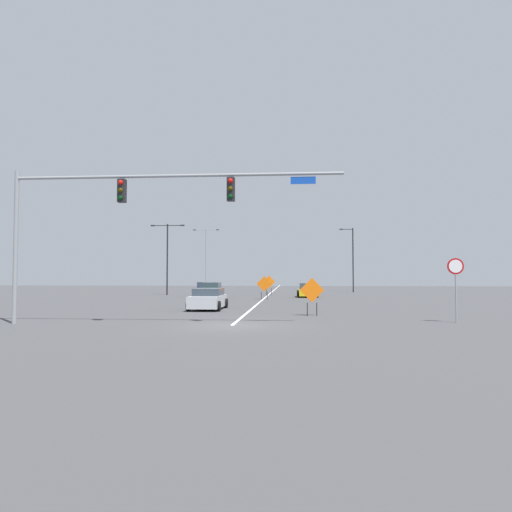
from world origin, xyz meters
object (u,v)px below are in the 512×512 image
object	(u,v)px
street_lamp_far_right	(206,254)
street_lamp_mid_right	(352,257)
construction_sign_right_shoulder	(264,285)
car_green_near	(211,291)
construction_sign_median_near	(269,283)
car_silver_approaching	(208,299)
construction_sign_median_far	(312,292)
car_yellow_distant	(307,290)
street_lamp_mid_left	(167,253)
traffic_signal_assembly	(125,204)
car_blue_far	(206,290)
stop_sign	(456,277)

from	to	relation	value
street_lamp_far_right	street_lamp_mid_right	size ratio (longest dim) A/B	1.19
construction_sign_right_shoulder	car_green_near	distance (m)	5.52
construction_sign_right_shoulder	construction_sign_median_near	bearing A→B (deg)	90.22
construction_sign_median_near	car_silver_approaching	world-z (taller)	construction_sign_median_near
construction_sign_median_far	car_yellow_distant	xyz separation A→B (m)	(0.47, 22.12, -0.63)
street_lamp_mid_left	traffic_signal_assembly	bearing A→B (deg)	-78.30
street_lamp_far_right	car_blue_far	distance (m)	28.48
street_lamp_mid_right	construction_sign_right_shoulder	distance (m)	21.79
construction_sign_right_shoulder	car_yellow_distant	xyz separation A→B (m)	(4.08, 4.86, -0.67)
street_lamp_mid_right	construction_sign_median_near	size ratio (longest dim) A/B	3.84
street_lamp_mid_right	car_green_near	world-z (taller)	street_lamp_mid_right
street_lamp_mid_right	street_lamp_mid_left	bearing A→B (deg)	-155.02
street_lamp_mid_right	construction_sign_median_far	world-z (taller)	street_lamp_mid_right
construction_sign_right_shoulder	car_yellow_distant	size ratio (longest dim) A/B	0.49
construction_sign_median_near	car_blue_far	xyz separation A→B (m)	(-6.56, -3.01, -0.71)
street_lamp_mid_left	car_yellow_distant	size ratio (longest dim) A/B	1.84
construction_sign_median_near	car_green_near	size ratio (longest dim) A/B	0.54
stop_sign	street_lamp_mid_left	xyz separation A→B (m)	(-21.54, 29.26, 2.65)
stop_sign	construction_sign_median_near	bearing A→B (deg)	108.52
street_lamp_mid_left	street_lamp_far_right	bearing A→B (deg)	90.73
stop_sign	car_yellow_distant	bearing A→B (deg)	103.36
construction_sign_median_far	car_yellow_distant	size ratio (longest dim) A/B	0.48
street_lamp_mid_right	construction_sign_median_near	bearing A→B (deg)	-138.82
street_lamp_mid_left	street_lamp_mid_right	xyz separation A→B (m)	(21.80, 10.16, -0.15)
construction_sign_median_far	street_lamp_mid_right	bearing A→B (deg)	79.39
street_lamp_far_right	construction_sign_median_far	xyz separation A→B (m)	(15.36, -51.54, -4.52)
stop_sign	construction_sign_right_shoulder	xyz separation A→B (m)	(-10.12, 20.54, -0.77)
street_lamp_far_right	car_silver_approaching	xyz separation A→B (m)	(8.88, -47.30, -5.17)
street_lamp_mid_left	car_silver_approaching	distance (m)	23.72
street_lamp_far_right	construction_sign_right_shoulder	world-z (taller)	street_lamp_far_right
stop_sign	street_lamp_far_right	xyz separation A→B (m)	(-21.87, 54.82, 3.72)
street_lamp_mid_right	traffic_signal_assembly	bearing A→B (deg)	-110.34
street_lamp_far_right	car_silver_approaching	world-z (taller)	street_lamp_far_right
traffic_signal_assembly	car_blue_far	xyz separation A→B (m)	(-1.64, 29.25, -4.75)
street_lamp_mid_right	car_yellow_distant	size ratio (longest dim) A/B	1.93
street_lamp_mid_right	stop_sign	bearing A→B (deg)	-90.38
traffic_signal_assembly	car_silver_approaching	size ratio (longest dim) A/B	3.41
car_green_near	car_silver_approaching	world-z (taller)	car_green_near
car_green_near	car_yellow_distant	world-z (taller)	car_green_near
stop_sign	car_green_near	distance (m)	27.07
car_green_near	car_silver_approaching	bearing A→B (deg)	-80.99
street_lamp_mid_left	construction_sign_median_far	distance (m)	30.21
street_lamp_mid_left	car_silver_approaching	xyz separation A→B (m)	(8.56, -21.74, -4.09)
car_yellow_distant	car_blue_far	bearing A→B (deg)	169.96
car_silver_approaching	car_yellow_distant	distance (m)	19.18
traffic_signal_assembly	car_blue_far	distance (m)	29.68
street_lamp_mid_left	stop_sign	bearing A→B (deg)	-53.64
street_lamp_far_right	car_yellow_distant	size ratio (longest dim) A/B	2.29
street_lamp_far_right	construction_sign_median_near	distance (m)	27.53
traffic_signal_assembly	street_lamp_mid_right	size ratio (longest dim) A/B	1.79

